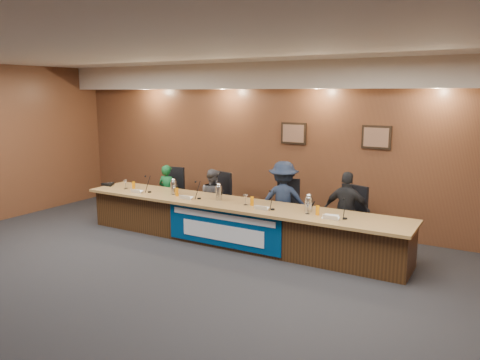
% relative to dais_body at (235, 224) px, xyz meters
% --- Properties ---
extents(floor, '(10.00, 10.00, 0.00)m').
position_rel_dais_body_xyz_m(floor, '(0.00, -2.40, -0.35)').
color(floor, black).
rests_on(floor, ground).
extents(ceiling, '(10.00, 8.00, 0.04)m').
position_rel_dais_body_xyz_m(ceiling, '(0.00, -2.40, 2.85)').
color(ceiling, silver).
rests_on(ceiling, wall_back).
extents(wall_back, '(10.00, 0.04, 3.20)m').
position_rel_dais_body_xyz_m(wall_back, '(0.00, 1.60, 1.25)').
color(wall_back, brown).
rests_on(wall_back, floor).
extents(soffit, '(10.00, 0.50, 0.50)m').
position_rel_dais_body_xyz_m(soffit, '(0.00, 1.35, 2.60)').
color(soffit, beige).
rests_on(soffit, wall_back).
extents(dais_body, '(6.00, 0.80, 0.70)m').
position_rel_dais_body_xyz_m(dais_body, '(0.00, 0.00, 0.00)').
color(dais_body, '#3B2310').
rests_on(dais_body, floor).
extents(dais_top, '(6.10, 0.95, 0.05)m').
position_rel_dais_body_xyz_m(dais_top, '(0.00, -0.05, 0.38)').
color(dais_top, olive).
rests_on(dais_top, dais_body).
extents(banner, '(2.20, 0.02, 0.65)m').
position_rel_dais_body_xyz_m(banner, '(0.00, -0.41, 0.03)').
color(banner, navy).
rests_on(banner, dais_body).
extents(banner_text_upper, '(2.00, 0.01, 0.10)m').
position_rel_dais_body_xyz_m(banner_text_upper, '(0.00, -0.43, 0.23)').
color(banner_text_upper, silver).
rests_on(banner_text_upper, banner).
extents(banner_text_lower, '(1.60, 0.01, 0.28)m').
position_rel_dais_body_xyz_m(banner_text_lower, '(0.00, -0.43, -0.05)').
color(banner_text_lower, silver).
rests_on(banner_text_lower, banner).
extents(wall_photo_left, '(0.52, 0.04, 0.42)m').
position_rel_dais_body_xyz_m(wall_photo_left, '(0.40, 1.57, 1.50)').
color(wall_photo_left, black).
rests_on(wall_photo_left, wall_back).
extents(wall_photo_right, '(0.52, 0.04, 0.42)m').
position_rel_dais_body_xyz_m(wall_photo_right, '(2.00, 1.57, 1.50)').
color(wall_photo_right, black).
rests_on(wall_photo_right, wall_back).
extents(panelist_a, '(0.43, 0.29, 1.17)m').
position_rel_dais_body_xyz_m(panelist_a, '(-2.01, 0.63, 0.23)').
color(panelist_a, '#105326').
rests_on(panelist_a, floor).
extents(panelist_b, '(0.66, 0.57, 1.18)m').
position_rel_dais_body_xyz_m(panelist_b, '(-0.88, 0.63, 0.24)').
color(panelist_b, '#49484D').
rests_on(panelist_b, floor).
extents(panelist_c, '(1.06, 0.84, 1.44)m').
position_rel_dais_body_xyz_m(panelist_c, '(0.64, 0.63, 0.37)').
color(panelist_c, '#151F33').
rests_on(panelist_c, floor).
extents(panelist_d, '(0.81, 0.38, 1.35)m').
position_rel_dais_body_xyz_m(panelist_d, '(1.81, 0.63, 0.32)').
color(panelist_d, black).
rests_on(panelist_d, floor).
extents(office_chair_a, '(0.55, 0.55, 0.08)m').
position_rel_dais_body_xyz_m(office_chair_a, '(-2.01, 0.73, 0.13)').
color(office_chair_a, black).
rests_on(office_chair_a, floor).
extents(office_chair_b, '(0.58, 0.58, 0.08)m').
position_rel_dais_body_xyz_m(office_chair_b, '(-0.88, 0.73, 0.13)').
color(office_chair_b, black).
rests_on(office_chair_b, floor).
extents(office_chair_c, '(0.56, 0.56, 0.08)m').
position_rel_dais_body_xyz_m(office_chair_c, '(0.64, 0.73, 0.13)').
color(office_chair_c, black).
rests_on(office_chair_c, floor).
extents(office_chair_d, '(0.62, 0.62, 0.08)m').
position_rel_dais_body_xyz_m(office_chair_d, '(1.81, 0.73, 0.13)').
color(office_chair_d, black).
rests_on(office_chair_d, floor).
extents(nameplate_a, '(0.24, 0.08, 0.10)m').
position_rel_dais_body_xyz_m(nameplate_a, '(-2.02, -0.32, 0.45)').
color(nameplate_a, white).
rests_on(nameplate_a, dais_top).
extents(microphone_a, '(0.07, 0.07, 0.02)m').
position_rel_dais_body_xyz_m(microphone_a, '(-1.82, -0.15, 0.41)').
color(microphone_a, black).
rests_on(microphone_a, dais_top).
extents(juice_glass_a, '(0.06, 0.06, 0.15)m').
position_rel_dais_body_xyz_m(juice_glass_a, '(-2.30, -0.07, 0.47)').
color(juice_glass_a, orange).
rests_on(juice_glass_a, dais_top).
extents(water_glass_a, '(0.08, 0.08, 0.18)m').
position_rel_dais_body_xyz_m(water_glass_a, '(-2.45, -0.13, 0.49)').
color(water_glass_a, silver).
rests_on(water_glass_a, dais_top).
extents(nameplate_b, '(0.24, 0.08, 0.10)m').
position_rel_dais_body_xyz_m(nameplate_b, '(-0.87, -0.28, 0.45)').
color(nameplate_b, white).
rests_on(nameplate_b, dais_top).
extents(microphone_b, '(0.07, 0.07, 0.02)m').
position_rel_dais_body_xyz_m(microphone_b, '(-0.68, -0.12, 0.41)').
color(microphone_b, black).
rests_on(microphone_b, dais_top).
extents(juice_glass_b, '(0.06, 0.06, 0.15)m').
position_rel_dais_body_xyz_m(juice_glass_b, '(-1.17, -0.14, 0.47)').
color(juice_glass_b, orange).
rests_on(juice_glass_b, dais_top).
extents(water_glass_b, '(0.08, 0.08, 0.18)m').
position_rel_dais_body_xyz_m(water_glass_b, '(-1.29, -0.07, 0.49)').
color(water_glass_b, silver).
rests_on(water_glass_b, dais_top).
extents(nameplate_c, '(0.24, 0.08, 0.10)m').
position_rel_dais_body_xyz_m(nameplate_c, '(0.65, -0.27, 0.45)').
color(nameplate_c, white).
rests_on(nameplate_c, dais_top).
extents(microphone_c, '(0.07, 0.07, 0.02)m').
position_rel_dais_body_xyz_m(microphone_c, '(0.82, -0.17, 0.41)').
color(microphone_c, black).
rests_on(microphone_c, dais_top).
extents(juice_glass_c, '(0.06, 0.06, 0.15)m').
position_rel_dais_body_xyz_m(juice_glass_c, '(0.38, -0.07, 0.47)').
color(juice_glass_c, orange).
rests_on(juice_glass_c, dais_top).
extents(water_glass_c, '(0.08, 0.08, 0.18)m').
position_rel_dais_body_xyz_m(water_glass_c, '(0.27, -0.10, 0.49)').
color(water_glass_c, silver).
rests_on(water_glass_c, dais_top).
extents(nameplate_d, '(0.24, 0.08, 0.10)m').
position_rel_dais_body_xyz_m(nameplate_d, '(1.84, -0.28, 0.45)').
color(nameplate_d, white).
rests_on(nameplate_d, dais_top).
extents(microphone_d, '(0.07, 0.07, 0.02)m').
position_rel_dais_body_xyz_m(microphone_d, '(2.02, -0.13, 0.41)').
color(microphone_d, black).
rests_on(microphone_d, dais_top).
extents(juice_glass_d, '(0.06, 0.06, 0.15)m').
position_rel_dais_body_xyz_m(juice_glass_d, '(1.57, -0.11, 0.47)').
color(juice_glass_d, orange).
rests_on(juice_glass_d, dais_top).
extents(water_glass_d, '(0.08, 0.08, 0.18)m').
position_rel_dais_body_xyz_m(water_glass_d, '(1.41, -0.12, 0.49)').
color(water_glass_d, silver).
rests_on(water_glass_d, dais_top).
extents(carafe_left, '(0.12, 0.12, 0.24)m').
position_rel_dais_body_xyz_m(carafe_left, '(-1.32, -0.04, 0.52)').
color(carafe_left, silver).
rests_on(carafe_left, dais_top).
extents(carafe_mid, '(0.12, 0.12, 0.25)m').
position_rel_dais_body_xyz_m(carafe_mid, '(-0.32, -0.02, 0.53)').
color(carafe_mid, silver).
rests_on(carafe_mid, dais_top).
extents(carafe_right, '(0.13, 0.13, 0.23)m').
position_rel_dais_body_xyz_m(carafe_right, '(1.37, 0.03, 0.52)').
color(carafe_right, silver).
rests_on(carafe_right, dais_top).
extents(speakerphone, '(0.32, 0.32, 0.05)m').
position_rel_dais_body_xyz_m(speakerphone, '(-3.00, -0.05, 0.43)').
color(speakerphone, black).
rests_on(speakerphone, dais_top).
extents(paper_stack, '(0.26, 0.33, 0.01)m').
position_rel_dais_body_xyz_m(paper_stack, '(1.78, -0.11, 0.40)').
color(paper_stack, white).
rests_on(paper_stack, dais_top).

